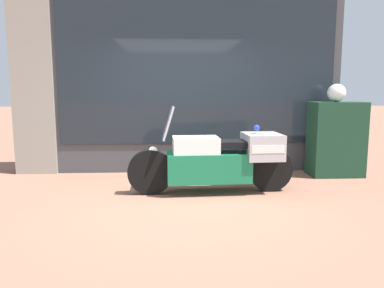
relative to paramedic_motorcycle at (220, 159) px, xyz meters
name	(u,v)px	position (x,y,z in m)	size (l,w,h in m)	color
ground_plane	(182,200)	(-0.58, -0.37, -0.52)	(60.00, 60.00, 0.00)	#8E604C
shop_building	(160,62)	(-0.94, 1.63, 1.52)	(6.01, 0.55, 4.07)	#424247
window_display	(195,147)	(-0.28, 1.66, -0.07)	(4.82, 0.30, 1.83)	slate
paramedic_motorcycle	(220,159)	(0.00, 0.00, 0.00)	(2.49, 0.67, 1.31)	black
utility_cabinet	(336,139)	(2.22, 1.01, 0.15)	(0.91, 0.55, 1.33)	#193D28
white_helmet	(337,93)	(2.16, 0.96, 0.97)	(0.32, 0.32, 0.32)	white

